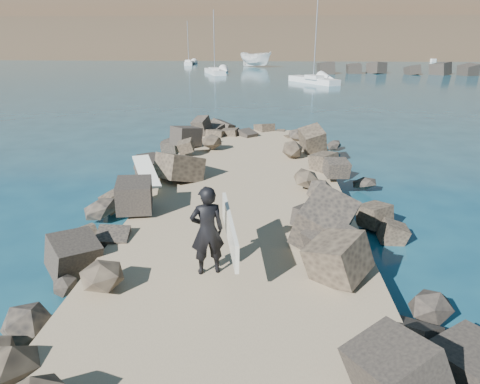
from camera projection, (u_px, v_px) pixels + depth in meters
The scene contains 12 objects.
ground at pixel (242, 230), 12.08m from camera, with size 800.00×800.00×0.00m, color #0F384C.
jetty at pixel (237, 254), 10.10m from camera, with size 6.00×26.00×0.60m, color #8C7759.
riprap_left at pixel (123, 234), 10.67m from camera, with size 2.60×22.00×1.00m, color black.
riprap_right at pixel (358, 241), 10.32m from camera, with size 2.60×22.00×1.00m, color black.
headland at pixel (295, 5), 156.09m from camera, with size 360.00×140.00×32.00m, color #2D4919.
surfboard_resting at pixel (146, 175), 13.50m from camera, with size 0.53×2.12×0.07m, color white.
boat_imported at pixel (256, 59), 77.51m from camera, with size 2.65×7.04×2.72m, color white.
surfer_with_board at pixel (210, 230), 8.43m from camera, with size 1.10×2.27×1.85m.
sailboat_f at pixel (426, 60), 96.25m from camera, with size 3.24×5.53×6.79m.
sailboat_c at pixel (313, 80), 50.37m from camera, with size 5.59×7.39×9.22m.
sailboat_a at pixel (215, 72), 62.92m from camera, with size 3.96×7.57×8.94m.
sailboat_e at pixel (189, 63), 83.81m from camera, with size 2.36×6.90×8.19m.
Camera 1 is at (0.64, -10.97, 5.13)m, focal length 32.00 mm.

